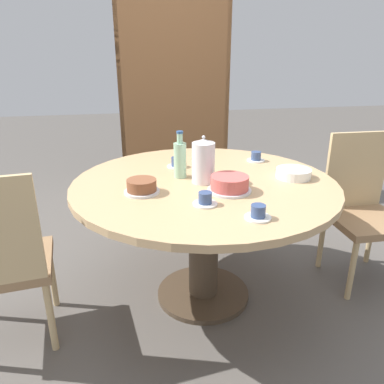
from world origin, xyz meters
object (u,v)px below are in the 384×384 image
at_px(chair_b, 363,207).
at_px(cup_b, 258,213).
at_px(coffee_pot, 203,161).
at_px(water_bottle, 180,159).
at_px(cup_c, 176,163).
at_px(cake_second, 142,187).
at_px(chair_a, 2,260).
at_px(cake_main, 230,184).
at_px(bookshelf, 174,98).
at_px(cup_d, 205,200).
at_px(cup_a, 256,157).

height_order(chair_b, cup_b, chair_b).
height_order(coffee_pot, water_bottle, water_bottle).
relative_size(water_bottle, cup_c, 2.26).
relative_size(coffee_pot, cake_second, 1.43).
distance_m(chair_b, cup_c, 1.19).
height_order(chair_b, cup_c, chair_b).
height_order(chair_a, cup_b, chair_a).
bearing_deg(cup_b, water_bottle, 111.39).
relative_size(chair_b, cup_c, 8.13).
height_order(cake_main, cup_b, cake_main).
bearing_deg(coffee_pot, water_bottle, 135.39).
distance_m(bookshelf, cup_d, 2.08).
distance_m(chair_a, cup_b, 1.19).
xyz_separation_m(cake_main, cup_c, (-0.20, 0.45, -0.01)).
bearing_deg(cup_c, cake_second, -120.46).
distance_m(cup_b, cup_c, 0.81).
bearing_deg(water_bottle, coffee_pot, -44.61).
relative_size(cup_a, cup_b, 1.00).
distance_m(chair_a, coffee_pot, 1.08).
distance_m(cake_second, cup_c, 0.46).
relative_size(chair_b, cup_b, 8.13).
distance_m(bookshelf, cup_a, 1.48).
bearing_deg(cup_d, bookshelf, 85.63).
height_order(chair_b, cake_main, chair_b).
bearing_deg(cup_a, cup_b, -109.34).
bearing_deg(cup_d, cup_c, 93.88).
bearing_deg(coffee_pot, chair_a, -169.77).
bearing_deg(cup_d, chair_b, 18.77).
bearing_deg(chair_b, coffee_pot, -175.23).
bearing_deg(chair_a, cup_b, 157.34).
xyz_separation_m(bookshelf, cup_d, (-0.16, -2.06, -0.21)).
xyz_separation_m(bookshelf, cake_second, (-0.43, -1.86, -0.20)).
bearing_deg(bookshelf, chair_a, 60.58).
distance_m(chair_b, bookshelf, 1.99).
height_order(coffee_pot, cake_second, coffee_pot).
height_order(coffee_pot, cup_d, coffee_pot).
bearing_deg(chair_b, cup_a, 158.53).
relative_size(chair_a, bookshelf, 0.46).
height_order(chair_a, chair_b, same).
bearing_deg(cup_a, water_bottle, -156.85).
xyz_separation_m(coffee_pot, cup_b, (0.13, -0.49, -0.09)).
bearing_deg(cup_c, chair_a, -152.13).
bearing_deg(coffee_pot, cup_c, 108.40).
xyz_separation_m(coffee_pot, cake_second, (-0.33, -0.10, -0.08)).
distance_m(cake_second, cup_a, 0.85).
height_order(chair_a, cup_c, chair_a).
relative_size(chair_a, cup_d, 8.13).
bearing_deg(cake_main, cup_b, -85.19).
height_order(bookshelf, coffee_pot, bookshelf).
xyz_separation_m(coffee_pot, cup_c, (-0.10, 0.29, -0.09)).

